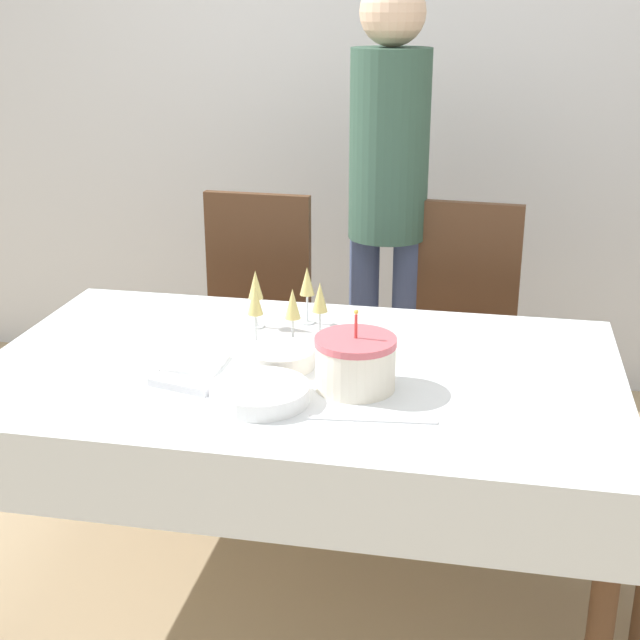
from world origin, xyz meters
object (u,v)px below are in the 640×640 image
Objects in this scene: dining_chair_far_right at (457,330)px; champagne_tray at (288,315)px; dining_chair_far_left at (251,316)px; birthday_cake at (355,363)px; plate_stack_main at (260,393)px; person_standing at (388,180)px; plate_stack_dessert at (281,357)px.

dining_chair_far_right reaches higher than champagne_tray.
dining_chair_far_left reaches higher than birthday_cake.
plate_stack_main is (0.32, -1.07, 0.20)m from dining_chair_far_left.
dining_chair_far_left is 0.75m from dining_chair_far_right.
dining_chair_far_left is at bearing -163.61° from person_standing.
plate_stack_main is 1.33× the size of plate_stack_dessert.
dining_chair_far_right is 1.17m from plate_stack_main.
champagne_tray is 0.21m from plate_stack_dessert.
plate_stack_dessert is (-0.00, 0.22, 0.00)m from plate_stack_main.
dining_chair_far_left is at bearing 179.99° from dining_chair_far_right.
dining_chair_far_right is at bearing 54.64° from champagne_tray.
dining_chair_far_right is at bearing 63.08° from plate_stack_dessert.
person_standing reaches higher than dining_chair_far_left.
dining_chair_far_right reaches higher than plate_stack_main.
dining_chair_far_right is at bearing 68.21° from plate_stack_main.
person_standing is at bearing 93.15° from birthday_cake.
plate_stack_main is at bearing -86.00° from champagne_tray.
birthday_cake is at bearing -24.77° from plate_stack_dessert.
plate_stack_dessert is at bearing -116.92° from dining_chair_far_right.
dining_chair_far_right is 5.33× the size of plate_stack_dessert.
birthday_cake is 1.12m from person_standing.
birthday_cake is at bearing -86.85° from person_standing.
birthday_cake is at bearing -60.37° from dining_chair_far_left.
dining_chair_far_right is 4.00× the size of plate_stack_main.
plate_stack_main is 0.14× the size of person_standing.
person_standing is (-0.06, 1.09, 0.25)m from birthday_cake.
birthday_cake is at bearing -51.00° from champagne_tray.
champagne_tray is at bearing 94.00° from plate_stack_main.
dining_chair_far_right is at bearing -0.01° from dining_chair_far_left.
person_standing is (-0.27, 0.14, 0.50)m from dining_chair_far_right.
birthday_cake is 1.14× the size of plate_stack_dessert.
dining_chair_far_left is 1.14m from plate_stack_main.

